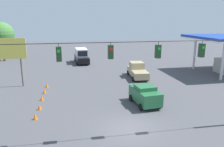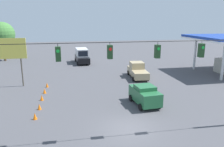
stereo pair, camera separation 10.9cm
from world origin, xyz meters
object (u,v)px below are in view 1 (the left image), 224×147
traffic_cone_fifth (47,85)px  roadside_billboard (4,52)px  pickup_truck_tan_oncoming_far (137,71)px  traffic_cone_fourth (44,91)px  sedan_green_crossing_near (145,95)px  traffic_cone_second (39,107)px  overhead_signal_span (135,71)px  traffic_cone_nearest (35,116)px  traffic_cone_third (42,98)px  tree_horizon_left (1,34)px  box_truck_black_withflow_deep (82,56)px

traffic_cone_fifth → roadside_billboard: size_ratio=0.10×
pickup_truck_tan_oncoming_far → traffic_cone_fourth: size_ratio=9.89×
sedan_green_crossing_near → traffic_cone_second: (9.88, -0.59, -0.71)m
overhead_signal_span → traffic_cone_nearest: size_ratio=36.05×
traffic_cone_nearest → roadside_billboard: size_ratio=0.10×
traffic_cone_third → traffic_cone_fifth: (-0.09, -4.56, 0.00)m
overhead_signal_span → sedan_green_crossing_near: 7.14m
pickup_truck_tan_oncoming_far → tree_horizon_left: tree_horizon_left is taller
box_truck_black_withflow_deep → traffic_cone_fourth: (5.15, 17.20, -1.07)m
sedan_green_crossing_near → traffic_cone_second: 9.92m
sedan_green_crossing_near → tree_horizon_left: 34.09m
overhead_signal_span → traffic_cone_third: 11.93m
traffic_cone_nearest → tree_horizon_left: bearing=-71.2°
overhead_signal_span → box_truck_black_withflow_deep: overhead_signal_span is taller
overhead_signal_span → roadside_billboard: bearing=-50.0°
box_truck_black_withflow_deep → roadside_billboard: (9.75, 13.82, 3.02)m
box_truck_black_withflow_deep → sedan_green_crossing_near: size_ratio=1.55×
sedan_green_crossing_near → pickup_truck_tan_oncoming_far: (-2.40, -10.03, -0.02)m
traffic_cone_fourth → pickup_truck_tan_oncoming_far: bearing=-158.6°
traffic_cone_second → traffic_cone_fifth: bearing=-90.2°
roadside_billboard → traffic_cone_nearest: bearing=114.3°
box_truck_black_withflow_deep → traffic_cone_nearest: size_ratio=11.06×
traffic_cone_second → traffic_cone_fifth: 6.97m
box_truck_black_withflow_deep → traffic_cone_second: 22.44m
pickup_truck_tan_oncoming_far → tree_horizon_left: 28.52m
traffic_cone_second → traffic_cone_third: same height
traffic_cone_second → roadside_billboard: roadside_billboard is taller
overhead_signal_span → tree_horizon_left: size_ratio=2.67×
traffic_cone_fourth → traffic_cone_fifth: size_ratio=1.00×
tree_horizon_left → overhead_signal_span: bearing=117.4°
overhead_signal_span → pickup_truck_tan_oncoming_far: size_ratio=3.64×
pickup_truck_tan_oncoming_far → traffic_cone_third: bearing=29.7°
traffic_cone_third → tree_horizon_left: bearing=-68.0°
sedan_green_crossing_near → roadside_billboard: roadside_billboard is taller
traffic_cone_third → traffic_cone_fourth: size_ratio=1.00×
traffic_cone_third → tree_horizon_left: (9.86, -24.42, 4.96)m
traffic_cone_fourth → roadside_billboard: (4.61, -3.38, 4.09)m
box_truck_black_withflow_deep → traffic_cone_third: box_truck_black_withflow_deep is taller
traffic_cone_third → box_truck_black_withflow_deep: bearing=-105.0°
pickup_truck_tan_oncoming_far → roadside_billboard: 17.30m
overhead_signal_span → sedan_green_crossing_near: (-2.76, -5.41, -3.75)m
roadside_billboard → traffic_cone_fifth: bearing=167.6°
traffic_cone_nearest → traffic_cone_fourth: 6.65m
overhead_signal_span → box_truck_black_withflow_deep: size_ratio=3.26×
pickup_truck_tan_oncoming_far → overhead_signal_span: bearing=71.5°
box_truck_black_withflow_deep → traffic_cone_fourth: size_ratio=11.06×
pickup_truck_tan_oncoming_far → box_truck_black_withflow_deep: bearing=-60.0°
traffic_cone_nearest → traffic_cone_third: bearing=-90.4°
pickup_truck_tan_oncoming_far → traffic_cone_nearest: pickup_truck_tan_oncoming_far is taller
traffic_cone_fourth → roadside_billboard: size_ratio=0.10×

